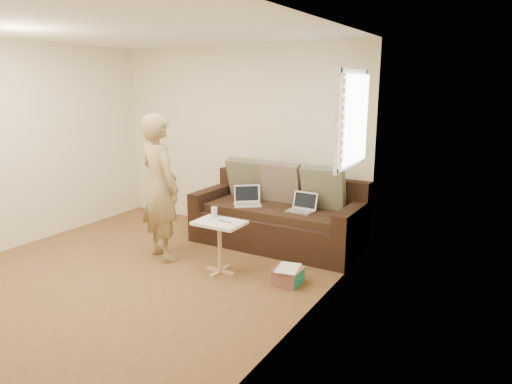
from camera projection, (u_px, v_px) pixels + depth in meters
floor at (129, 279)px, 4.99m from camera, size 4.50×4.50×0.00m
ceiling at (111, 28)px, 4.39m from camera, size 4.50×4.50×0.00m
wall_back at (238, 139)px, 6.59m from camera, size 4.00×0.00×4.00m
wall_left at (4, 148)px, 5.67m from camera, size 0.00×4.50×4.50m
wall_right at (297, 181)px, 3.72m from camera, size 0.00×4.50×4.50m
window_blinds at (353, 119)px, 4.91m from camera, size 0.12×0.88×1.08m
sofa at (277, 214)px, 5.95m from camera, size 2.20×0.95×0.85m
pillow_left at (247, 178)px, 6.36m from camera, size 0.55×0.29×0.57m
pillow_mid at (281, 183)px, 6.07m from camera, size 0.55×0.27×0.57m
pillow_right at (323, 188)px, 5.76m from camera, size 0.55×0.28×0.57m
laptop_silver at (300, 212)px, 5.68m from camera, size 0.34×0.25×0.22m
laptop_white at (247, 205)px, 5.99m from camera, size 0.43×0.41×0.25m
person at (160, 188)px, 5.41m from camera, size 0.75×0.63×1.75m
side_table at (220, 247)px, 5.11m from camera, size 0.54×0.38×0.59m
drinking_glass at (214, 212)px, 5.18m from camera, size 0.07×0.07×0.12m
scissors at (225, 221)px, 5.01m from camera, size 0.20×0.15×0.02m
paper_on_table at (226, 222)px, 5.01m from camera, size 0.25×0.33×0.00m
striped_box at (288, 276)px, 4.84m from camera, size 0.29×0.29×0.18m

